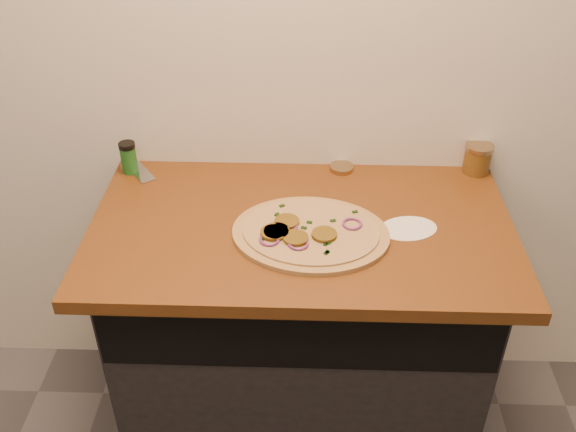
{
  "coord_description": "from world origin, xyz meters",
  "views": [
    {
      "loc": [
        0.01,
        -0.06,
        1.96
      ],
      "look_at": [
        -0.04,
        1.38,
        0.95
      ],
      "focal_mm": 40.0,
      "sensor_mm": 36.0,
      "label": 1
    }
  ],
  "objects_px": {
    "chefs_knife": "(123,153)",
    "spice_shaker": "(129,158)",
    "pizza": "(309,233)",
    "salsa_jar": "(477,158)"
  },
  "relations": [
    {
      "from": "chefs_knife",
      "to": "salsa_jar",
      "type": "bearing_deg",
      "value": -3.53
    },
    {
      "from": "pizza",
      "to": "chefs_knife",
      "type": "relative_size",
      "value": 1.49
    },
    {
      "from": "chefs_knife",
      "to": "spice_shaker",
      "type": "relative_size",
      "value": 3.04
    },
    {
      "from": "spice_shaker",
      "to": "pizza",
      "type": "bearing_deg",
      "value": -29.57
    },
    {
      "from": "chefs_knife",
      "to": "salsa_jar",
      "type": "xyz_separation_m",
      "value": [
        1.15,
        -0.07,
        0.04
      ]
    },
    {
      "from": "chefs_knife",
      "to": "salsa_jar",
      "type": "distance_m",
      "value": 1.16
    },
    {
      "from": "pizza",
      "to": "spice_shaker",
      "type": "relative_size",
      "value": 4.54
    },
    {
      "from": "chefs_knife",
      "to": "spice_shaker",
      "type": "height_order",
      "value": "spice_shaker"
    },
    {
      "from": "salsa_jar",
      "to": "spice_shaker",
      "type": "height_order",
      "value": "spice_shaker"
    },
    {
      "from": "pizza",
      "to": "spice_shaker",
      "type": "height_order",
      "value": "spice_shaker"
    }
  ]
}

